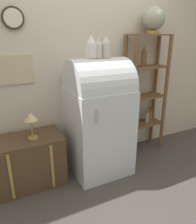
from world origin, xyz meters
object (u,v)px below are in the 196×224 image
Objects in this scene: suitcase_trunk at (29,161)px; vase_left at (91,47)px; desk_lamp at (31,119)px; globe at (154,19)px; vase_center at (98,48)px; refrigerator at (98,115)px; vase_right at (106,47)px.

vase_left is at bearing -5.45° from suitcase_trunk.
vase_left is 0.99m from desk_lamp.
vase_left is at bearing -169.64° from globe.
globe is 1.36× the size of vase_left.
vase_center is 1.04m from desk_lamp.
vase_left is 0.80× the size of desk_lamp.
suitcase_trunk is 2.31m from globe.
vase_left is at bearing -179.85° from refrigerator.
vase_left reaches higher than suitcase_trunk.
vase_center is 0.91× the size of vase_right.
vase_right reaches higher than vase_center.
suitcase_trunk is 1.54m from vase_right.
globe is at bearing 13.36° from vase_right.
refrigerator reaches higher than desk_lamp.
globe is 1.38× the size of vase_right.
desk_lamp is (-1.65, -0.15, -1.02)m from globe.
vase_right is at bearing -5.10° from suitcase_trunk.
desk_lamp is (-0.77, 0.04, -0.69)m from vase_center.
globe reaches higher than vase_center.
suitcase_trunk is (-0.85, 0.07, -0.44)m from refrigerator.
vase_left is (-0.09, -0.00, 0.79)m from refrigerator.
refrigerator is 0.96m from suitcase_trunk.
refrigerator is at bearing -1.91° from desk_lamp.
vase_center reaches higher than refrigerator.
suitcase_trunk is at bearing 175.12° from refrigerator.
vase_center is (-0.88, -0.19, -0.33)m from globe.
globe reaches higher than desk_lamp.
vase_right is at bearing -166.64° from globe.
vase_left reaches higher than vase_right.
refrigerator is 4.60× the size of desk_lamp.
refrigerator is 0.79m from vase_right.
desk_lamp is (-0.87, 0.04, -0.70)m from vase_right.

